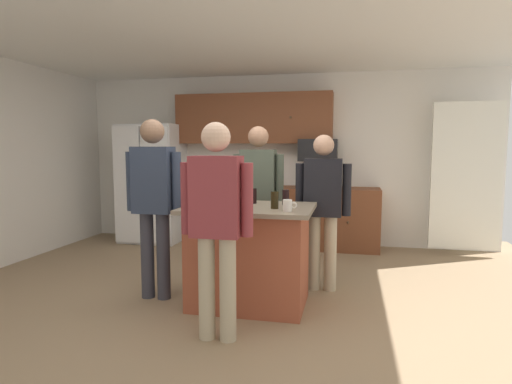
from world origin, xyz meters
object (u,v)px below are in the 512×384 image
Objects in this scene: glass_dark_ale at (286,197)px; microwave_over_range at (318,150)px; person_guest_by_door at (258,192)px; glass_stout_tall at (238,200)px; person_elder_center at (217,216)px; person_guest_left at (323,202)px; refrigerator at (152,183)px; kitchen_island at (249,255)px; glass_pilsner at (253,196)px; mug_blue_stoneware at (216,202)px; glass_short_whisky at (204,199)px; tumbler_amber at (275,200)px; person_guest_right at (154,196)px; mug_ceramic_white at (288,206)px.

microwave_over_range is at bearing 86.84° from glass_dark_ale.
glass_dark_ale is at bearing -93.16° from microwave_over_range.
person_guest_by_door is 10.56× the size of glass_stout_tall.
glass_stout_tall is at bearing 3.77° from person_elder_center.
person_guest_left is 0.94× the size of person_guest_by_door.
refrigerator reaches higher than person_guest_left.
glass_stout_tall reaches higher than kitchen_island.
microwave_over_range is 2.39m from glass_pilsner.
person_elder_center is at bearing -91.13° from glass_stout_tall.
refrigerator is at bearing 126.45° from mug_blue_stoneware.
microwave_over_range is 3.68× the size of glass_short_whisky.
person_guest_right is at bearing 176.51° from tumbler_amber.
glass_short_whisky is at bearing -11.81° from person_guest_right.
person_guest_left reaches higher than microwave_over_range.
mug_ceramic_white reaches higher than kitchen_island.
glass_pilsner is at bearing 52.39° from mug_blue_stoneware.
glass_pilsner is at bearing 83.14° from glass_stout_tall.
glass_short_whisky is 1.24× the size of mug_blue_stoneware.
glass_dark_ale is 0.95× the size of glass_short_whisky.
glass_pilsner reaches higher than mug_ceramic_white.
person_guest_left is 10.67× the size of glass_short_whisky.
person_guest_left is (0.20, -1.94, -0.52)m from microwave_over_range.
glass_short_whisky is at bearing 171.25° from mug_blue_stoneware.
tumbler_amber is (1.21, -0.07, -0.00)m from person_guest_right.
person_elder_center is 0.95× the size of person_guest_right.
mug_blue_stoneware is at bearing -8.75° from glass_short_whisky.
mug_ceramic_white is (0.46, -0.05, -0.03)m from glass_stout_tall.
person_guest_by_door is at bearing 97.19° from glass_pilsner.
mug_blue_stoneware is at bearing -105.25° from microwave_over_range.
person_elder_center is 0.74m from glass_short_whisky.
refrigerator is 3.07m from glass_pilsner.
person_guest_left is at bearing 29.60° from glass_pilsner.
person_elder_center is at bearing -56.74° from refrigerator.
microwave_over_range is at bearing 79.48° from glass_stout_tall.
microwave_over_range is 3.43× the size of glass_stout_tall.
person_guest_by_door is 0.98m from glass_stout_tall.
glass_pilsner is (-0.45, -2.31, -0.43)m from microwave_over_range.
person_elder_center is 11.60× the size of glass_dark_ale.
tumbler_amber is 0.33m from glass_stout_tall.
kitchen_island is at bearing 27.67° from mug_blue_stoneware.
person_guest_right reaches higher than person_guest_left.
microwave_over_range is 0.34× the size of person_guest_left.
person_guest_by_door is at bearing -37.81° from refrigerator.
refrigerator is 1.14× the size of person_guest_left.
refrigerator is 2.62m from person_guest_by_door.
person_guest_by_door is at bearing 41.46° from person_guest_right.
person_guest_by_door is 0.97m from glass_short_whisky.
person_guest_by_door reaches higher than glass_short_whisky.
glass_stout_tall is (-0.06, -0.19, 0.55)m from kitchen_island.
person_guest_left is at bearing 37.99° from mug_blue_stoneware.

